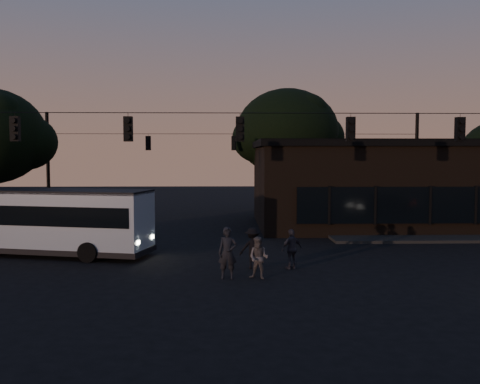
{
  "coord_description": "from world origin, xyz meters",
  "views": [
    {
      "loc": [
        -0.59,
        -17.7,
        4.49
      ],
      "look_at": [
        0.0,
        4.0,
        3.0
      ],
      "focal_mm": 40.0,
      "sensor_mm": 36.0,
      "label": 1
    }
  ],
  "objects_px": {
    "bus": "(36,218)",
    "building": "(376,183)",
    "pedestrian_a": "(228,253)",
    "pedestrian_b": "(259,258)",
    "pedestrian_c": "(292,249)",
    "pedestrian_d": "(253,248)"
  },
  "relations": [
    {
      "from": "bus",
      "to": "building",
      "type": "bearing_deg",
      "value": 41.14
    },
    {
      "from": "pedestrian_a",
      "to": "pedestrian_b",
      "type": "distance_m",
      "value": 1.14
    },
    {
      "from": "building",
      "to": "pedestrian_c",
      "type": "bearing_deg",
      "value": -118.53
    },
    {
      "from": "bus",
      "to": "pedestrian_d",
      "type": "height_order",
      "value": "bus"
    },
    {
      "from": "pedestrian_b",
      "to": "pedestrian_c",
      "type": "distance_m",
      "value": 2.19
    },
    {
      "from": "bus",
      "to": "pedestrian_b",
      "type": "height_order",
      "value": "bus"
    },
    {
      "from": "pedestrian_a",
      "to": "building",
      "type": "bearing_deg",
      "value": 59.19
    },
    {
      "from": "bus",
      "to": "pedestrian_a",
      "type": "bearing_deg",
      "value": -16.41
    },
    {
      "from": "pedestrian_d",
      "to": "pedestrian_c",
      "type": "bearing_deg",
      "value": 173.66
    },
    {
      "from": "pedestrian_b",
      "to": "pedestrian_c",
      "type": "relative_size",
      "value": 0.97
    },
    {
      "from": "bus",
      "to": "pedestrian_d",
      "type": "distance_m",
      "value": 10.21
    },
    {
      "from": "bus",
      "to": "pedestrian_b",
      "type": "xyz_separation_m",
      "value": [
        9.76,
        -5.05,
        -0.89
      ]
    },
    {
      "from": "pedestrian_c",
      "to": "bus",
      "type": "bearing_deg",
      "value": -44.81
    },
    {
      "from": "pedestrian_c",
      "to": "pedestrian_d",
      "type": "height_order",
      "value": "pedestrian_d"
    },
    {
      "from": "bus",
      "to": "pedestrian_c",
      "type": "relative_size",
      "value": 6.82
    },
    {
      "from": "pedestrian_b",
      "to": "building",
      "type": "bearing_deg",
      "value": 84.78
    },
    {
      "from": "pedestrian_b",
      "to": "pedestrian_c",
      "type": "height_order",
      "value": "pedestrian_c"
    },
    {
      "from": "building",
      "to": "pedestrian_b",
      "type": "distance_m",
      "value": 16.86
    },
    {
      "from": "bus",
      "to": "pedestrian_d",
      "type": "bearing_deg",
      "value": -5.14
    },
    {
      "from": "pedestrian_d",
      "to": "bus",
      "type": "bearing_deg",
      "value": -21.48
    },
    {
      "from": "pedestrian_b",
      "to": "pedestrian_a",
      "type": "bearing_deg",
      "value": -157.94
    },
    {
      "from": "bus",
      "to": "pedestrian_b",
      "type": "distance_m",
      "value": 11.02
    }
  ]
}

